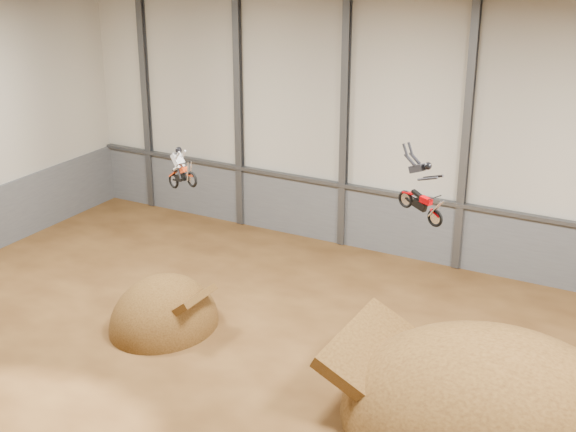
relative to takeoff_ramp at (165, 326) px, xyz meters
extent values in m
plane|color=#462A12|center=(6.35, -2.28, 0.00)|extent=(40.00, 40.00, 0.00)
cube|color=beige|center=(6.35, 12.72, 7.00)|extent=(40.00, 0.10, 14.00)
plane|color=black|center=(6.35, -2.28, 14.00)|extent=(40.00, 40.00, 0.00)
cube|color=#5C5E64|center=(6.35, 12.62, 1.75)|extent=(39.80, 0.18, 3.50)
cube|color=#47494F|center=(6.35, 12.47, 3.55)|extent=(39.80, 0.35, 0.20)
cube|color=#47494F|center=(-10.32, 12.52, 7.00)|extent=(0.40, 0.36, 13.90)
cube|color=#47494F|center=(-3.65, 12.52, 7.00)|extent=(0.40, 0.36, 13.90)
cube|color=#47494F|center=(3.02, 12.52, 7.00)|extent=(0.40, 0.36, 13.90)
cube|color=#47494F|center=(9.68, 12.52, 7.00)|extent=(0.40, 0.36, 13.90)
ellipsoid|color=#3D260F|center=(0.00, 0.00, 0.00)|extent=(4.69, 5.41, 4.69)
ellipsoid|color=#3D260F|center=(15.08, -0.29, 0.00)|extent=(11.37, 10.06, 6.56)
camera|label=1|loc=(20.38, -25.64, 17.63)|focal=50.00mm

